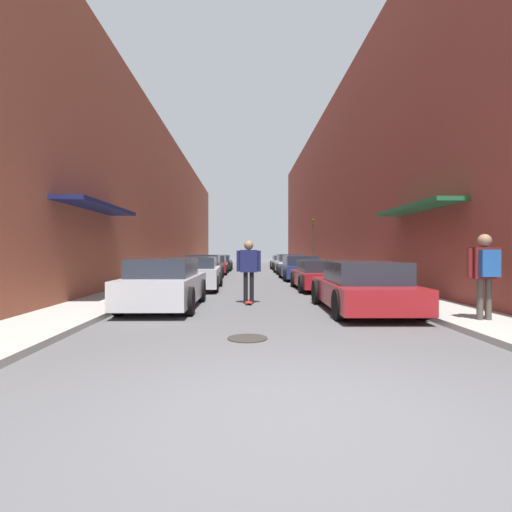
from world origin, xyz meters
The scene contains 20 objects.
ground centered at (0.00, 20.10, 0.00)m, with size 110.55×110.55×0.00m, color #515154.
curb_strip_left centered at (-4.50, 25.13, 0.06)m, with size 1.80×50.25×0.12m.
curb_strip_right centered at (4.50, 25.13, 0.06)m, with size 1.80×50.25×0.12m.
building_row_left centered at (-7.40, 25.12, 4.67)m, with size 4.90×50.25×9.34m.
building_row_right centered at (7.40, 25.12, 5.94)m, with size 4.90×50.25×11.87m.
parked_car_left_0 centered at (-2.58, 6.95, 0.65)m, with size 1.85×4.21×1.33m.
parked_car_left_1 centered at (-2.46, 12.17, 0.63)m, with size 2.07×4.16×1.30m.
parked_car_left_2 centered at (-2.67, 17.89, 0.65)m, with size 2.01×4.22×1.34m.
parked_car_left_3 centered at (-2.55, 22.91, 0.60)m, with size 1.95×4.05×1.23m.
parked_car_left_4 centered at (-2.49, 27.90, 0.58)m, with size 2.01×4.24×1.18m.
parked_car_left_5 centered at (-2.64, 32.80, 0.59)m, with size 1.93×4.12×1.20m.
parked_car_right_0 centered at (2.54, 6.25, 0.61)m, with size 2.04×4.45×1.26m.
parked_car_right_1 centered at (2.56, 11.85, 0.58)m, with size 2.08×4.03×1.18m.
parked_car_right_2 centered at (2.50, 17.55, 0.62)m, with size 2.01×4.48×1.29m.
parked_car_right_3 centered at (2.59, 23.25, 0.64)m, with size 2.01×4.28×1.32m.
parked_car_right_4 centered at (2.66, 28.99, 0.59)m, with size 1.92×4.24×1.18m.
skateboarder centered at (-0.33, 7.80, 1.13)m, with size 0.70×0.78×1.83m.
manhole_cover centered at (-0.40, 3.16, 0.01)m, with size 0.70×0.70×0.02m.
traffic_light centered at (4.41, 24.47, 2.42)m, with size 0.16×0.22×3.75m.
pedestrian centered at (4.46, 4.23, 1.22)m, with size 0.70×0.39×1.76m.
Camera 1 is at (-0.44, -3.77, 1.53)m, focal length 28.00 mm.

